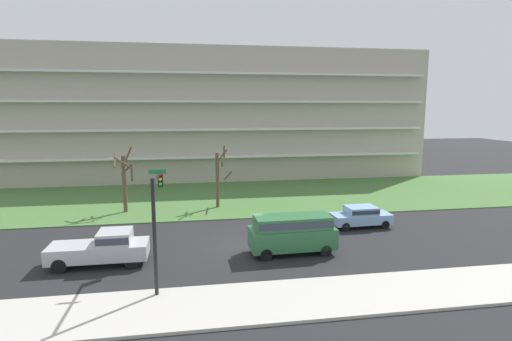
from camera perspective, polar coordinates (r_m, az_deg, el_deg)
The scene contains 10 objects.
ground at distance 26.63m, azimuth -2.17°, elevation -10.48°, with size 160.00×160.00×0.00m, color #232326.
sidewalk_curb_near at distance 19.32m, azimuth 0.98°, elevation -18.08°, with size 80.00×4.00×0.15m, color #BCB7AD.
grass_lawn_strip at distance 40.03m, azimuth -4.71°, elevation -3.80°, with size 80.00×16.00×0.08m, color #477238.
apartment_building at distance 53.25m, azimuth -6.10°, elevation 7.89°, with size 52.48×13.40×15.83m.
tree_far_left at distance 35.52m, azimuth -18.10°, elevation -1.19°, with size 1.63×1.60×5.64m.
tree_left at distance 35.61m, azimuth -5.27°, elevation -0.89°, with size 1.40×2.00×5.63m.
sedan_blue_near_left at distance 31.17m, azimuth 14.62°, elevation -6.19°, with size 4.45×1.92×1.57m.
pickup_silver_center_left at distance 24.73m, azimuth -20.80°, elevation -10.13°, with size 5.40×2.01×1.95m.
van_green_center_right at distance 24.85m, azimuth 5.16°, elevation -8.56°, with size 5.25×2.13×2.36m.
traffic_signal_mast at distance 20.85m, azimuth -13.85°, elevation -4.99°, with size 0.90×5.27×5.70m.
Camera 1 is at (-3.12, -24.92, 8.86)m, focal length 28.26 mm.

